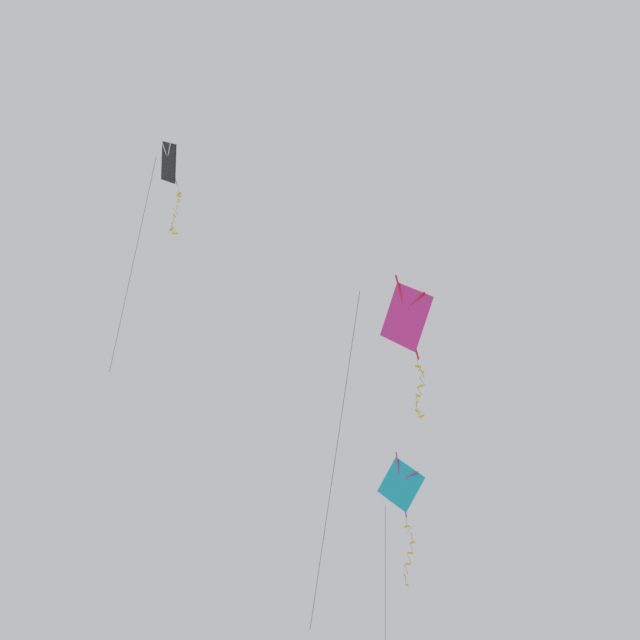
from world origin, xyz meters
The scene contains 3 objects.
kite_diamond_near_left centered at (-6.10, 3.16, 16.81)m, with size 2.32×1.23×6.39m.
kite_diamond_low_drifter centered at (-0.20, -1.35, 18.37)m, with size 4.74×3.34×9.95m.
kite_diamond_near_right centered at (-5.68, -7.10, 26.11)m, with size 2.34×1.46×9.35m.
Camera 1 is at (17.06, -16.70, 0.50)m, focal length 55.55 mm.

